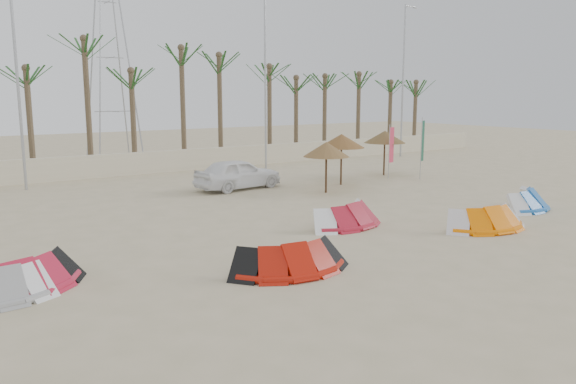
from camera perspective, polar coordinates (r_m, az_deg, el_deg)
ground at (r=15.34m, az=13.00°, el=-7.99°), size 120.00×120.00×0.00m
boundary_wall at (r=33.79m, az=-15.66°, el=2.77°), size 60.00×0.30×1.30m
palm_line at (r=35.23m, az=-15.89°, el=12.49°), size 52.00×4.00×7.70m
lamp_b at (r=30.16m, az=-25.79°, el=11.09°), size 1.25×0.14×11.00m
lamp_c at (r=35.27m, az=-2.27°, el=11.75°), size 1.25×0.14×11.00m
lamp_d at (r=42.92m, az=11.64°, el=11.23°), size 1.25×0.14×11.00m
pylon at (r=39.84m, az=-17.11°, el=2.80°), size 3.00×3.00×14.00m
kite_red_left at (r=15.11m, az=-26.31°, el=-7.40°), size 3.77×2.38×0.90m
kite_red_mid at (r=15.05m, az=-0.39°, el=-6.41°), size 3.44×1.92×0.90m
kite_red_right at (r=20.32m, az=5.55°, el=-2.14°), size 3.58×2.19×0.90m
kite_orange at (r=20.82m, az=18.92°, el=-2.35°), size 3.45×1.98×0.90m
kite_blue at (r=25.05m, az=22.57°, el=-0.57°), size 3.37×2.34×0.90m
parasol_left at (r=26.56m, az=3.92°, el=4.34°), size 2.20×2.20×2.43m
parasol_mid at (r=28.98m, az=5.46°, el=5.18°), size 2.39×2.39×2.63m
parasol_right at (r=32.80m, az=9.81°, el=5.54°), size 2.38×2.38×2.57m
flag_pink at (r=31.64m, az=10.47°, el=4.57°), size 0.45×0.10×3.00m
flag_green at (r=31.66m, az=13.60°, el=4.89°), size 0.44×0.18×3.40m
car at (r=27.84m, az=-5.09°, el=1.86°), size 4.63×2.26×1.52m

